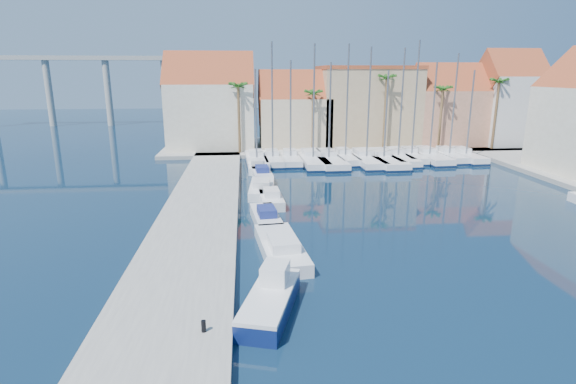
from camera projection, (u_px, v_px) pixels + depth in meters
name	position (u px, v px, depth m)	size (l,w,h in m)	color
ground	(360.00, 311.00, 21.40)	(260.00, 260.00, 0.00)	#081B31
quay_west	(197.00, 222.00, 33.48)	(6.00, 77.00, 0.50)	gray
shore_north	(346.00, 146.00, 68.43)	(54.00, 16.00, 0.50)	gray
bollard	(204.00, 326.00, 18.74)	(0.20, 0.20, 0.51)	black
fishing_boat	(271.00, 298.00, 21.26)	(3.43, 5.99, 1.99)	#0E1C53
motorboat_west_0	(281.00, 248.00, 27.84)	(3.13, 7.62, 1.40)	white
motorboat_west_1	(266.00, 217.00, 33.76)	(2.33, 5.76, 1.40)	white
motorboat_west_2	(271.00, 198.00, 39.00)	(2.08, 5.77, 1.40)	white
motorboat_west_3	(262.00, 188.00, 42.39)	(2.74, 7.01, 1.40)	white
motorboat_west_4	(262.00, 173.00, 48.52)	(2.26, 5.98, 1.40)	white
motorboat_west_5	(257.00, 166.00, 52.17)	(2.14, 6.07, 1.40)	white
motorboat_west_6	(260.00, 157.00, 57.53)	(2.07, 6.43, 1.40)	white
sailboat_0	(256.00, 160.00, 55.57)	(2.90, 9.67, 11.45)	white
sailboat_1	(272.00, 158.00, 56.07)	(2.56, 8.61, 14.54)	white
sailboat_2	(290.00, 158.00, 56.40)	(2.26, 8.51, 12.45)	white
sailboat_3	(312.00, 159.00, 55.99)	(3.14, 11.23, 14.30)	white
sailboat_4	(328.00, 159.00, 55.88)	(3.45, 11.44, 12.22)	white
sailboat_5	(344.00, 157.00, 57.24)	(2.62, 8.82, 14.38)	white
sailboat_6	(365.00, 159.00, 56.32)	(3.05, 11.21, 13.97)	white
sailboat_7	(382.00, 159.00, 56.27)	(3.61, 11.80, 11.32)	white
sailboat_8	(396.00, 157.00, 57.35)	(2.94, 10.51, 13.91)	white
sailboat_9	(410.00, 155.00, 58.06)	(2.81, 8.66, 14.83)	white
sailboat_10	(428.00, 156.00, 58.05)	(3.03, 10.29, 12.27)	white
sailboat_11	(447.00, 155.00, 58.31)	(2.52, 8.24, 13.33)	white
sailboat_12	(464.00, 156.00, 58.16)	(2.68, 8.52, 11.35)	white
building_0	(211.00, 105.00, 64.00)	(12.30, 9.00, 13.50)	beige
building_1	(294.00, 113.00, 65.43)	(10.30, 8.00, 11.00)	#CCB590
building_2	(367.00, 106.00, 67.17)	(14.20, 10.20, 11.50)	tan
building_3	(446.00, 108.00, 67.43)	(10.30, 8.00, 12.00)	tan
building_4	(508.00, 101.00, 67.02)	(8.30, 8.00, 14.00)	silver
palm_0	(238.00, 88.00, 58.91)	(2.60, 2.60, 10.15)	brown
palm_1	(313.00, 95.00, 60.08)	(2.60, 2.60, 9.15)	brown
palm_2	(387.00, 80.00, 60.53)	(2.60, 2.60, 11.15)	brown
palm_3	(443.00, 91.00, 61.63)	(2.60, 2.60, 9.65)	brown
palm_4	(499.00, 84.00, 62.13)	(2.60, 2.60, 10.65)	brown
viaduct	(82.00, 77.00, 94.01)	(48.00, 2.20, 14.45)	#9E9E99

